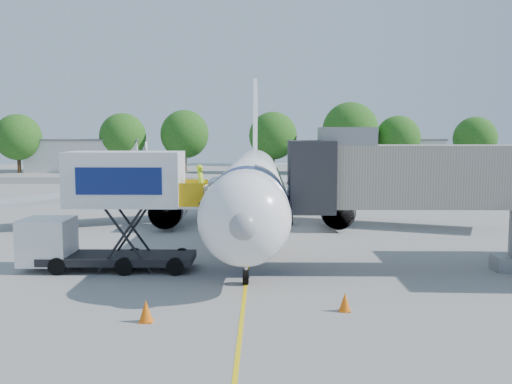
{
  "coord_description": "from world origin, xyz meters",
  "views": [
    {
      "loc": [
        0.72,
        -32.96,
        6.38
      ],
      "look_at": [
        0.35,
        -2.71,
        3.2
      ],
      "focal_mm": 40.0,
      "sensor_mm": 36.0,
      "label": 1
    }
  ],
  "objects_px": {
    "catering_hiloader": "(112,211)",
    "aircraft": "(252,185)",
    "jet_bridge": "(422,177)",
    "ground_tug": "(311,344)"
  },
  "relations": [
    {
      "from": "catering_hiloader",
      "to": "aircraft",
      "type": "bearing_deg",
      "value": 60.62
    },
    {
      "from": "jet_bridge",
      "to": "catering_hiloader",
      "type": "height_order",
      "value": "jet_bridge"
    },
    {
      "from": "aircraft",
      "to": "jet_bridge",
      "type": "relative_size",
      "value": 2.71
    },
    {
      "from": "catering_hiloader",
      "to": "ground_tug",
      "type": "height_order",
      "value": "catering_hiloader"
    },
    {
      "from": "catering_hiloader",
      "to": "jet_bridge",
      "type": "bearing_deg",
      "value": 0.01
    },
    {
      "from": "aircraft",
      "to": "ground_tug",
      "type": "distance_m",
      "value": 22.61
    },
    {
      "from": "jet_bridge",
      "to": "catering_hiloader",
      "type": "distance_m",
      "value": 14.34
    },
    {
      "from": "aircraft",
      "to": "ground_tug",
      "type": "relative_size",
      "value": 9.75
    },
    {
      "from": "aircraft",
      "to": "catering_hiloader",
      "type": "xyz_separation_m",
      "value": [
        -6.26,
        -11.12,
        -0.19
      ]
    },
    {
      "from": "ground_tug",
      "to": "aircraft",
      "type": "bearing_deg",
      "value": 86.64
    }
  ]
}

